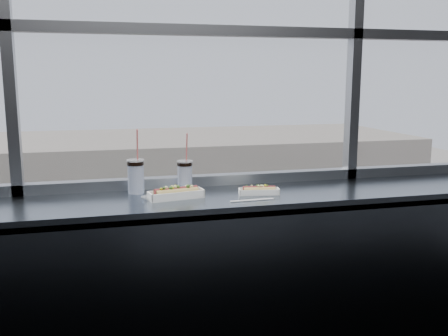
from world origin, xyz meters
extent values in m
plane|color=black|center=(0.00, 1.50, 0.55)|extent=(6.00, 0.00, 6.00)
cube|color=slate|center=(0.00, 1.23, 1.07)|extent=(6.00, 0.55, 0.06)
cube|color=slate|center=(0.00, 0.97, 0.55)|extent=(6.00, 0.04, 1.04)
cube|color=white|center=(-0.17, 1.20, 1.10)|extent=(0.31, 0.15, 0.01)
cube|color=white|center=(-0.17, 1.20, 1.12)|extent=(0.31, 0.15, 0.04)
cylinder|color=tan|center=(-0.17, 1.20, 1.13)|extent=(0.23, 0.09, 0.05)
cylinder|color=maroon|center=(-0.17, 1.20, 1.15)|extent=(0.24, 0.08, 0.03)
cube|color=white|center=(0.29, 1.19, 1.10)|extent=(0.23, 0.11, 0.01)
cube|color=white|center=(0.29, 1.19, 1.12)|extent=(0.23, 0.11, 0.03)
cylinder|color=tan|center=(0.29, 1.19, 1.12)|extent=(0.17, 0.07, 0.04)
cylinder|color=maroon|center=(0.29, 1.19, 1.13)|extent=(0.18, 0.05, 0.03)
cylinder|color=white|center=(-0.37, 1.39, 1.19)|extent=(0.09, 0.09, 0.18)
cylinder|color=black|center=(-0.37, 1.39, 1.27)|extent=(0.09, 0.09, 0.02)
cylinder|color=silver|center=(-0.37, 1.39, 1.29)|extent=(0.10, 0.10, 0.01)
cylinder|color=#D15554|center=(-0.36, 1.38, 1.37)|extent=(0.01, 0.05, 0.19)
cylinder|color=white|center=(-0.10, 1.37, 1.18)|extent=(0.08, 0.08, 0.17)
cylinder|color=black|center=(-0.10, 1.37, 1.26)|extent=(0.09, 0.09, 0.02)
cylinder|color=silver|center=(-0.10, 1.37, 1.27)|extent=(0.09, 0.09, 0.01)
cylinder|color=#D15554|center=(-0.08, 1.37, 1.35)|extent=(0.01, 0.04, 0.17)
cylinder|color=white|center=(0.20, 1.05, 1.10)|extent=(0.24, 0.02, 0.01)
ellipsoid|color=silver|center=(-0.30, 1.23, 1.11)|extent=(0.10, 0.07, 0.02)
plane|color=#9E9589|center=(0.00, 45.00, -11.00)|extent=(120.00, 120.00, 0.00)
cube|color=#9E9589|center=(0.00, 29.50, -10.98)|extent=(80.00, 6.00, 0.04)
cube|color=gray|center=(0.00, 39.50, -7.00)|extent=(50.00, 14.00, 8.00)
imported|color=#BB6336|center=(3.54, 25.50, -9.97)|extent=(3.13, 6.06, 1.93)
imported|color=#B0AFAA|center=(11.29, 25.50, -9.81)|extent=(3.20, 6.94, 2.26)
imported|color=#3F238C|center=(12.55, 17.50, -9.97)|extent=(2.78, 5.94, 1.93)
imported|color=#66605B|center=(-1.59, 29.69, -9.85)|extent=(0.74, 0.99, 2.23)
imported|color=#66605B|center=(10.66, 30.47, -9.84)|extent=(1.00, 0.75, 2.25)
cylinder|color=#47382B|center=(1.83, 29.50, -9.70)|extent=(0.26, 0.26, 2.61)
sphere|color=#3F7530|center=(1.83, 29.50, -7.31)|extent=(3.47, 3.47, 3.47)
cylinder|color=#47382B|center=(11.77, 29.50, -9.91)|extent=(0.22, 0.22, 2.18)
sphere|color=#3F7530|center=(11.77, 29.50, -7.91)|extent=(2.91, 2.91, 2.91)
camera|label=1|loc=(-0.56, -1.37, 1.73)|focal=40.00mm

